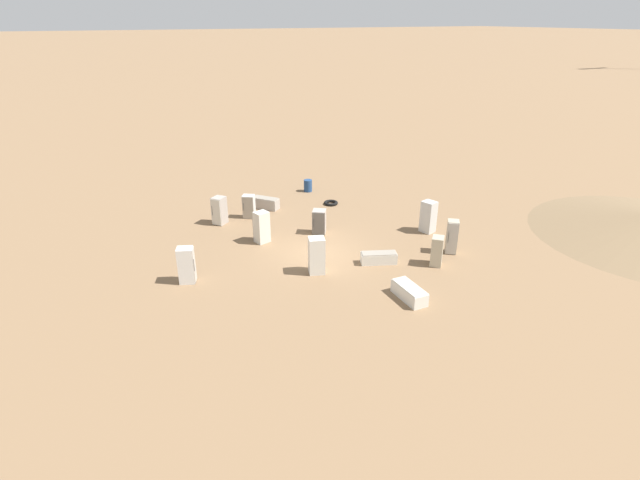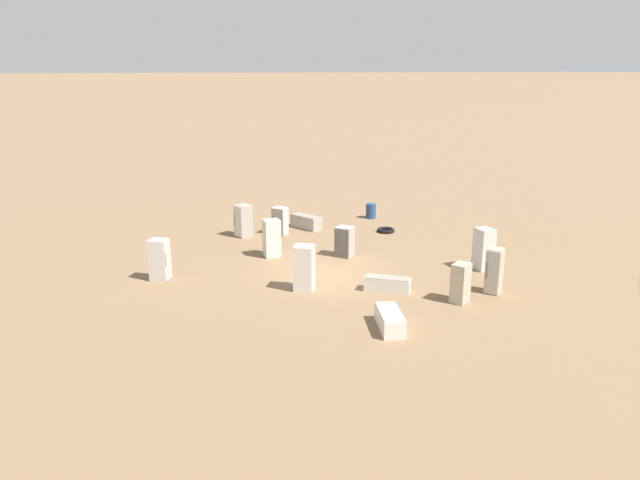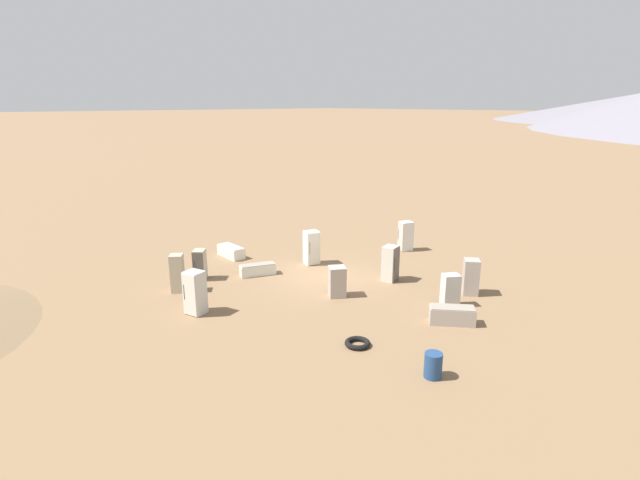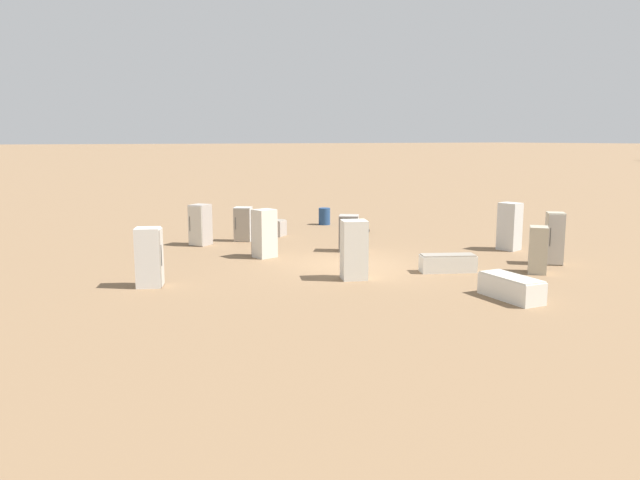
% 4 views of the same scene
% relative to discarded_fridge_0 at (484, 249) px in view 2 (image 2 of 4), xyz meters
% --- Properties ---
extents(ground_plane, '(1000.00, 1000.00, 0.00)m').
position_rel_discarded_fridge_0_xyz_m(ground_plane, '(7.02, -0.48, -0.93)').
color(ground_plane, '#846647').
extents(discarded_fridge_0, '(0.87, 0.90, 1.87)m').
position_rel_discarded_fridge_0_xyz_m(discarded_fridge_0, '(0.00, 0.00, 0.00)').
color(discarded_fridge_0, silver).
rests_on(discarded_fridge_0, ground_plane).
extents(discarded_fridge_1, '(0.93, 0.85, 1.77)m').
position_rel_discarded_fridge_0_xyz_m(discarded_fridge_1, '(14.00, -0.50, -0.05)').
color(discarded_fridge_1, white).
rests_on(discarded_fridge_1, ground_plane).
extents(discarded_fridge_2, '(0.86, 0.87, 1.82)m').
position_rel_discarded_fridge_0_xyz_m(discarded_fridge_2, '(0.72, 2.83, -0.02)').
color(discarded_fridge_2, '#B2A88E').
rests_on(discarded_fridge_2, ground_plane).
extents(discarded_fridge_3, '(0.84, 1.92, 0.65)m').
position_rel_discarded_fridge_0_xyz_m(discarded_fridge_3, '(5.65, 5.69, -0.61)').
color(discarded_fridge_3, silver).
rests_on(discarded_fridge_3, ground_plane).
extents(discarded_fridge_4, '(0.86, 0.82, 1.79)m').
position_rel_discarded_fridge_0_xyz_m(discarded_fridge_4, '(9.14, -3.18, -0.04)').
color(discarded_fridge_4, beige).
rests_on(discarded_fridge_4, ground_plane).
extents(discarded_fridge_5, '(1.92, 1.28, 0.59)m').
position_rel_discarded_fridge_0_xyz_m(discarded_fridge_5, '(4.85, 2.10, -0.64)').
color(discarded_fridge_5, silver).
rests_on(discarded_fridge_5, ground_plane).
extents(discarded_fridge_6, '(1.03, 1.04, 1.41)m').
position_rel_discarded_fridge_0_xyz_m(discarded_fridge_6, '(5.73, -2.78, -0.23)').
color(discarded_fridge_6, '#A89E93').
rests_on(discarded_fridge_6, ground_plane).
extents(discarded_fridge_7, '(0.93, 0.90, 1.46)m').
position_rel_discarded_fridge_0_xyz_m(discarded_fridge_7, '(8.46, -7.04, -0.20)').
color(discarded_fridge_7, silver).
rests_on(discarded_fridge_7, ground_plane).
extents(discarded_fridge_8, '(1.68, 1.84, 0.72)m').
position_rel_discarded_fridge_0_xyz_m(discarded_fridge_8, '(6.95, -8.10, -0.57)').
color(discarded_fridge_8, '#A89E93').
rests_on(discarded_fridge_8, ground_plane).
extents(discarded_fridge_9, '(1.03, 1.01, 1.68)m').
position_rel_discarded_fridge_0_xyz_m(discarded_fridge_9, '(10.39, -6.92, -0.09)').
color(discarded_fridge_9, '#A89E93').
rests_on(discarded_fridge_9, ground_plane).
extents(discarded_fridge_10, '(0.92, 0.92, 1.54)m').
position_rel_discarded_fridge_0_xyz_m(discarded_fridge_10, '(2.37, 3.61, -0.17)').
color(discarded_fridge_10, '#B2A88E').
rests_on(discarded_fridge_10, ground_plane).
extents(discarded_fridge_11, '(0.95, 0.93, 1.86)m').
position_rel_discarded_fridge_0_xyz_m(discarded_fridge_11, '(8.14, 1.51, -0.00)').
color(discarded_fridge_11, silver).
rests_on(discarded_fridge_11, ground_plane).
extents(scrap_tire, '(0.95, 0.95, 0.20)m').
position_rel_discarded_fridge_0_xyz_m(scrap_tire, '(2.76, -6.73, -0.84)').
color(scrap_tire, black).
rests_on(scrap_tire, ground_plane).
extents(rusty_barrel, '(0.59, 0.59, 0.86)m').
position_rel_discarded_fridge_0_xyz_m(rusty_barrel, '(2.90, -9.89, -0.51)').
color(rusty_barrel, navy).
rests_on(rusty_barrel, ground_plane).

